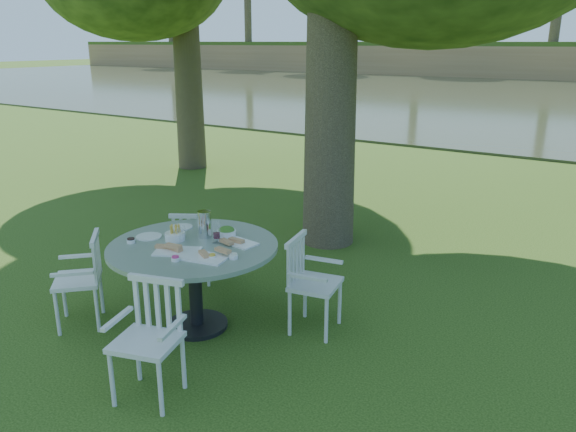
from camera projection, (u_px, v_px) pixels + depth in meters
name	position (u px, v px, depth m)	size (l,w,h in m)	color
ground	(277.00, 300.00, 5.73)	(140.00, 140.00, 0.00)	#1C380B
table	(194.00, 259.00, 5.00)	(1.50, 1.50, 0.81)	black
chair_ne	(306.00, 276.00, 5.04)	(0.48, 0.51, 0.87)	silver
chair_nw	(192.00, 242.00, 6.00)	(0.55, 0.54, 0.81)	silver
chair_sw	(87.00, 273.00, 5.12)	(0.59, 0.59, 0.86)	silver
chair_se	(152.00, 329.00, 4.10)	(0.55, 0.53, 0.88)	silver
tableware	(198.00, 236.00, 5.01)	(1.14, 0.83, 0.25)	white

